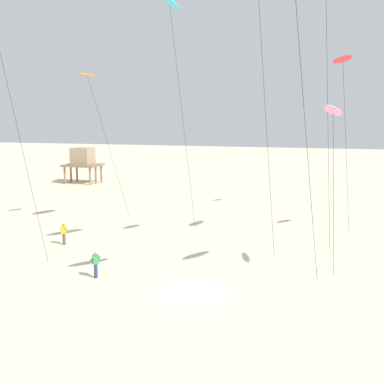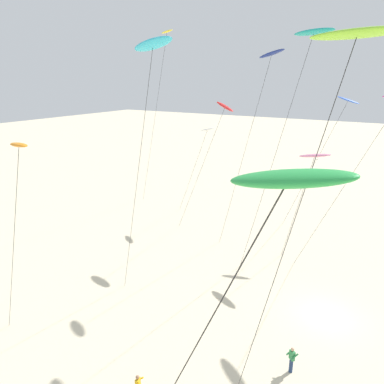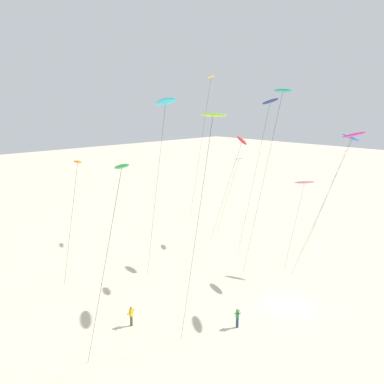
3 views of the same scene
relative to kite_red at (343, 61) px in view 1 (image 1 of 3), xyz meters
The scene contains 8 objects.
ground_plane 19.60m from the kite_red, 121.45° to the right, with size 260.00×260.00×0.00m, color beige.
kite_red is the anchor object (origin of this frame).
kite_pink 9.38m from the kite_red, 92.07° to the right, with size 1.39×3.72×10.46m.
kite_orange 20.67m from the kite_red, behind, with size 1.59×6.66×13.38m.
kite_cyan 13.33m from the kite_red, behind, with size 1.46×5.78×18.79m.
kite_flyer_nearest 24.10m from the kite_red, 165.57° to the right, with size 0.67×0.66×1.67m.
kite_flyer_middle 21.91m from the kite_red, 140.38° to the right, with size 0.72×0.73×1.67m.
stilt_house 45.94m from the kite_red, 143.74° to the left, with size 5.14×4.24×5.18m.
Camera 1 is at (7.72, -24.96, 9.74)m, focal length 45.81 mm.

